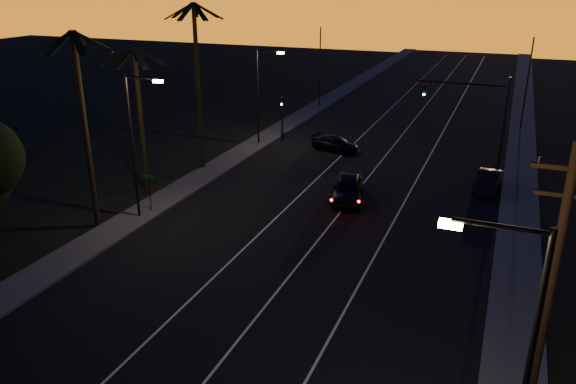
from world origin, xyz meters
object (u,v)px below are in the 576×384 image
at_px(cross_car, 335,144).
at_px(right_car, 488,181).
at_px(lead_car, 348,188).
at_px(signal_mast, 475,103).
at_px(utility_pole, 550,291).

bearing_deg(cross_car, right_car, -22.31).
height_order(lead_car, right_car, lead_car).
distance_m(lead_car, cross_car, 11.58).
xyz_separation_m(signal_mast, cross_car, (-11.04, -1.48, -4.14)).
xyz_separation_m(right_car, cross_car, (-12.91, 5.30, -0.06)).
bearing_deg(lead_car, right_car, 32.27).
relative_size(utility_pole, signal_mast, 1.41).
bearing_deg(utility_pole, lead_car, 122.41).
relative_size(utility_pole, lead_car, 1.71).
bearing_deg(cross_car, signal_mast, 7.61).
distance_m(signal_mast, cross_car, 11.89).
bearing_deg(right_car, utility_pole, -83.61).
xyz_separation_m(lead_car, cross_car, (-4.24, 10.77, -0.22)).
bearing_deg(cross_car, lead_car, -68.52).
distance_m(right_car, cross_car, 13.95).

